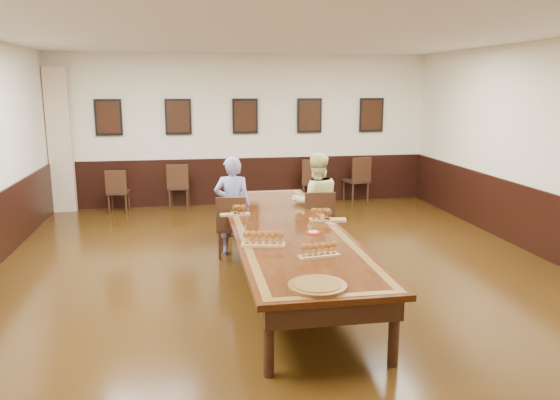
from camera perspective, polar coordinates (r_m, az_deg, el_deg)
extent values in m
cube|color=black|center=(7.28, 0.66, -8.61)|extent=(8.00, 10.00, 0.02)
cube|color=white|center=(6.85, 0.73, 17.50)|extent=(8.00, 10.00, 0.02)
cube|color=#ECE3C6|center=(11.82, -3.68, 7.31)|extent=(8.00, 0.02, 3.20)
cube|color=#ECE3C6|center=(2.30, 24.34, -13.42)|extent=(8.00, 0.02, 3.20)
imported|color=#4753B3|center=(8.27, -4.96, -0.62)|extent=(0.60, 0.45, 1.51)
imported|color=#F9F39C|center=(8.44, 3.78, -0.25)|extent=(0.79, 0.62, 1.54)
cube|color=#D4468E|center=(7.21, 5.34, -2.49)|extent=(0.15, 0.17, 0.01)
cube|color=#CCAE8C|center=(11.85, -22.00, 5.76)|extent=(0.45, 0.18, 2.90)
cube|color=black|center=(11.93, -3.60, 2.02)|extent=(7.98, 0.04, 1.00)
cube|color=black|center=(7.06, 0.68, -3.05)|extent=(1.40, 5.00, 0.06)
cube|color=olive|center=(7.05, 0.68, -2.80)|extent=(1.28, 4.88, 0.00)
cube|color=black|center=(7.05, 0.68, -2.78)|extent=(1.10, 4.70, 0.00)
cube|color=black|center=(7.10, 0.68, -4.22)|extent=(1.25, 4.85, 0.18)
cylinder|color=black|center=(4.95, -1.21, -14.43)|extent=(0.10, 0.10, 0.69)
cylinder|color=black|center=(5.23, 11.82, -13.20)|extent=(0.10, 0.10, 0.69)
cylinder|color=black|center=(9.32, -5.40, -1.79)|extent=(0.10, 0.10, 0.69)
cylinder|color=black|center=(9.47, 1.62, -1.52)|extent=(0.10, 0.10, 0.69)
cube|color=black|center=(11.77, -17.49, 8.24)|extent=(0.54, 0.03, 0.74)
cube|color=black|center=(11.76, -17.50, 8.23)|extent=(0.46, 0.01, 0.64)
cube|color=black|center=(11.67, -10.60, 8.55)|extent=(0.54, 0.03, 0.74)
cube|color=black|center=(11.65, -10.60, 8.54)|extent=(0.46, 0.01, 0.64)
cube|color=black|center=(11.73, -3.67, 8.74)|extent=(0.54, 0.03, 0.74)
cube|color=black|center=(11.71, -3.66, 8.74)|extent=(0.46, 0.01, 0.64)
cube|color=black|center=(11.96, 3.10, 8.81)|extent=(0.54, 0.03, 0.74)
cube|color=black|center=(11.94, 3.12, 8.80)|extent=(0.46, 0.01, 0.64)
cube|color=black|center=(12.34, 9.53, 8.76)|extent=(0.54, 0.03, 0.74)
cube|color=black|center=(12.32, 9.56, 8.75)|extent=(0.46, 0.01, 0.64)
cube|color=olive|center=(7.68, -4.71, -1.53)|extent=(0.42, 0.14, 0.03)
cube|color=olive|center=(7.36, 5.00, -2.10)|extent=(0.51, 0.23, 0.03)
cube|color=olive|center=(6.21, -1.76, -4.71)|extent=(0.52, 0.25, 0.03)
cube|color=olive|center=(5.84, 4.10, -5.85)|extent=(0.46, 0.21, 0.03)
cylinder|color=#AA240B|center=(6.75, 3.50, -3.42)|extent=(0.20, 0.20, 0.02)
cylinder|color=silver|center=(6.75, 3.50, -3.31)|extent=(0.11, 0.11, 0.01)
cylinder|color=#532E10|center=(4.98, 3.92, -8.97)|extent=(0.59, 0.59, 0.04)
cylinder|color=olive|center=(4.98, 3.93, -8.74)|extent=(0.47, 0.47, 0.01)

